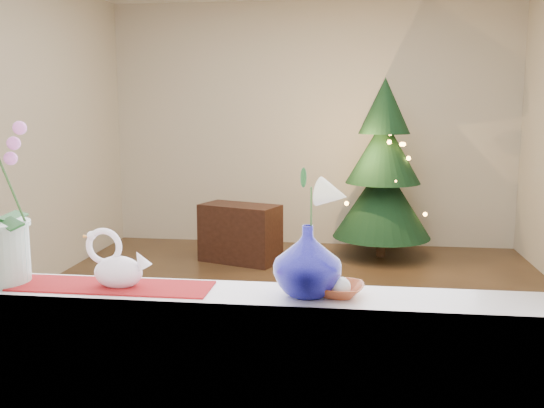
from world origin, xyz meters
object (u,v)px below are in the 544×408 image
at_px(side_table, 240,233).
at_px(xmas_tree, 383,169).
at_px(paperweight, 340,287).
at_px(amber_dish, 338,291).
at_px(swan, 118,260).
at_px(blue_vase, 307,255).

bearing_deg(side_table, xmas_tree, 35.59).
relative_size(paperweight, side_table, 0.09).
bearing_deg(amber_dish, paperweight, -69.12).
xyz_separation_m(swan, xmas_tree, (1.13, 4.32, -0.10)).
bearing_deg(side_table, swan, -65.62).
height_order(blue_vase, amber_dish, blue_vase).
bearing_deg(amber_dish, blue_vase, -177.55).
height_order(blue_vase, xmas_tree, xmas_tree).
relative_size(blue_vase, amber_dish, 1.88).
xyz_separation_m(blue_vase, xmas_tree, (0.47, 4.32, -0.13)).
xyz_separation_m(blue_vase, side_table, (-0.95, 3.93, -0.76)).
height_order(blue_vase, side_table, blue_vase).
bearing_deg(swan, blue_vase, 2.11).
relative_size(paperweight, amber_dish, 0.48).
height_order(paperweight, amber_dish, paperweight).
relative_size(swan, amber_dish, 1.60).
xyz_separation_m(paperweight, side_table, (-1.06, 3.94, -0.66)).
distance_m(amber_dish, xmas_tree, 4.34).
bearing_deg(xmas_tree, paperweight, -94.71).
xyz_separation_m(paperweight, amber_dish, (-0.01, 0.02, -0.02)).
xyz_separation_m(blue_vase, paperweight, (0.11, -0.01, -0.10)).
bearing_deg(swan, paperweight, 1.03).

